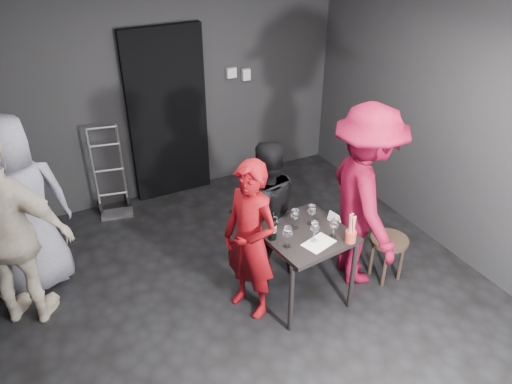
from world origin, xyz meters
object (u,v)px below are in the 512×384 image
man_maroon (367,180)px  wine_bottle (272,228)px  server_red (250,240)px  breadstick_cup (352,229)px  stool (388,246)px  tasting_table (305,241)px  hand_truck (113,197)px  woman_black (265,214)px  bystander_cream (5,217)px  bystander_grey (18,193)px

man_maroon → wine_bottle: 0.99m
server_red → breadstick_cup: (0.77, -0.38, 0.12)m
stool → breadstick_cup: 0.81m
tasting_table → server_red: bearing=169.2°
hand_truck → woman_black: (1.10, -1.81, 0.49)m
stool → breadstick_cup: size_ratio=1.60×
man_maroon → stool: bearing=-109.8°
stool → woman_black: woman_black is taller
woman_black → stool: bearing=153.1°
tasting_table → stool: (0.89, -0.13, -0.27)m
tasting_table → woman_black: 0.52m
stool → bystander_cream: (-3.21, 1.02, 0.70)m
hand_truck → breadstick_cup: 3.08m
woman_black → wine_bottle: 0.50m
bystander_grey → bystander_cream: bearing=67.4°
bystander_grey → stool: bearing=146.9°
woman_black → breadstick_cup: bearing=122.3°
hand_truck → stool: size_ratio=2.36×
bystander_cream → bystander_grey: 0.48m
server_red → woman_black: server_red is taller
tasting_table → man_maroon: bearing=3.4°
server_red → man_maroon: man_maroon is taller
bystander_cream → bystander_grey: size_ratio=1.05×
man_maroon → breadstick_cup: bearing=146.1°
hand_truck → server_red: (0.75, -2.21, 0.56)m
tasting_table → wine_bottle: bearing=170.8°
tasting_table → wine_bottle: (-0.31, 0.05, 0.21)m
tasting_table → breadstick_cup: 0.46m
hand_truck → stool: hand_truck is taller
hand_truck → bystander_grey: bystander_grey is taller
bystander_cream → wine_bottle: bearing=-173.7°
hand_truck → woman_black: size_ratio=0.79×
hand_truck → bystander_cream: bearing=-116.1°
stool → woman_black: bearing=149.1°
server_red → breadstick_cup: 0.87m
stool → man_maroon: man_maroon is taller
server_red → wine_bottle: (0.19, -0.05, 0.10)m
bystander_cream → bystander_grey: bystander_cream is taller
breadstick_cup → tasting_table: bearing=133.2°
bystander_cream → man_maroon: bearing=-167.0°
woman_black → wine_bottle: woman_black is taller
stool → wine_bottle: (-1.20, 0.18, 0.48)m
woman_black → man_maroon: (0.80, -0.45, 0.40)m
server_red → bystander_grey: 2.13m
bystander_grey → wine_bottle: 2.30m
server_red → man_maroon: bearing=64.5°
server_red → bystander_cream: size_ratio=0.71×
wine_bottle → breadstick_cup: bearing=-30.2°
breadstick_cup → bystander_grey: bearing=146.5°
server_red → woman_black: 0.53m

